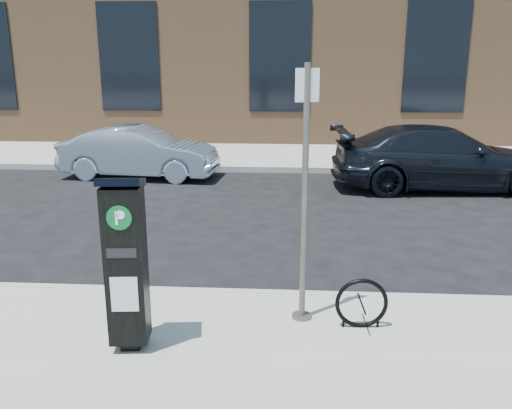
# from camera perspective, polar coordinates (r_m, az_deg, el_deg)

# --- Properties ---
(ground) EXTENTS (120.00, 120.00, 0.00)m
(ground) POSITION_cam_1_polar(r_m,az_deg,el_deg) (6.99, 0.08, -10.18)
(ground) COLOR black
(ground) RESTS_ON ground
(sidewalk_far) EXTENTS (60.00, 12.00, 0.15)m
(sidewalk_far) POSITION_cam_1_polar(r_m,az_deg,el_deg) (20.51, 2.55, 7.02)
(sidewalk_far) COLOR gray
(sidewalk_far) RESTS_ON ground
(curb_near) EXTENTS (60.00, 0.12, 0.16)m
(curb_near) POSITION_cam_1_polar(r_m,az_deg,el_deg) (6.94, 0.07, -9.70)
(curb_near) COLOR #9E9B93
(curb_near) RESTS_ON ground
(curb_far) EXTENTS (60.00, 0.12, 0.16)m
(curb_far) POSITION_cam_1_polar(r_m,az_deg,el_deg) (14.62, 2.05, 3.69)
(curb_far) COLOR #9E9B93
(curb_far) RESTS_ON ground
(building) EXTENTS (28.00, 10.05, 8.25)m
(building) POSITION_cam_1_polar(r_m,az_deg,el_deg) (23.33, 2.83, 18.04)
(building) COLOR #8D6140
(building) RESTS_ON ground
(parking_kiosk) EXTENTS (0.44, 0.40, 1.79)m
(parking_kiosk) POSITION_cam_1_polar(r_m,az_deg,el_deg) (5.45, -13.52, -5.93)
(parking_kiosk) COLOR black
(parking_kiosk) RESTS_ON sidewalk_near
(sign_pole) EXTENTS (0.25, 0.22, 2.80)m
(sign_pole) POSITION_cam_1_polar(r_m,az_deg,el_deg) (5.80, 5.13, 0.61)
(sign_pole) COLOR #504A46
(sign_pole) RESTS_ON sidewalk_near
(bike_rack) EXTENTS (0.57, 0.07, 0.57)m
(bike_rack) POSITION_cam_1_polar(r_m,az_deg,el_deg) (6.05, 11.05, -10.20)
(bike_rack) COLOR black
(bike_rack) RESTS_ON sidewalk_near
(car_silver) EXTENTS (4.07, 1.70, 1.31)m
(car_silver) POSITION_cam_1_polar(r_m,az_deg,el_deg) (14.22, -12.17, 5.40)
(car_silver) COLOR #9DAFC8
(car_silver) RESTS_ON ground
(car_dark) EXTENTS (5.17, 2.34, 1.47)m
(car_dark) POSITION_cam_1_polar(r_m,az_deg,el_deg) (13.42, 18.91, 4.70)
(car_dark) COLOR black
(car_dark) RESTS_ON ground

